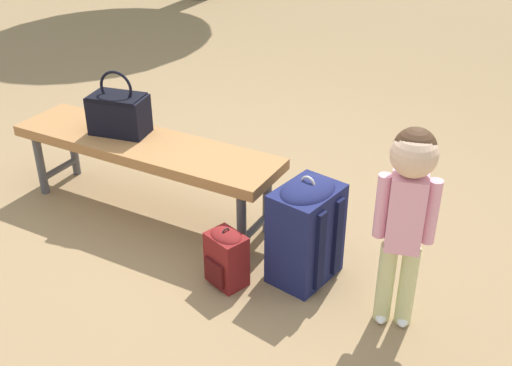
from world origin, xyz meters
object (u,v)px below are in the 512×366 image
object	(u,v)px
handbag	(119,112)
child_standing	(408,200)
park_bench	(145,151)
backpack_large	(306,228)
backpack_small	(226,256)

from	to	relation	value
handbag	child_standing	xyz separation A→B (m)	(1.72, 0.26, 0.06)
park_bench	child_standing	distance (m)	1.57
child_standing	backpack_large	bearing A→B (deg)	-174.68
handbag	backpack_large	size ratio (longest dim) A/B	0.65
handbag	backpack_large	world-z (taller)	handbag
park_bench	handbag	world-z (taller)	handbag
park_bench	child_standing	world-z (taller)	child_standing
handbag	backpack_small	bearing A→B (deg)	-5.72
handbag	backpack_small	world-z (taller)	handbag
child_standing	backpack_small	xyz separation A→B (m)	(-0.72, -0.36, -0.48)
park_bench	backpack_large	size ratio (longest dim) A/B	2.91
child_standing	backpack_small	distance (m)	0.94
backpack_small	child_standing	bearing A→B (deg)	26.44
backpack_large	backpack_small	bearing A→B (deg)	-125.70
handbag	child_standing	world-z (taller)	child_standing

